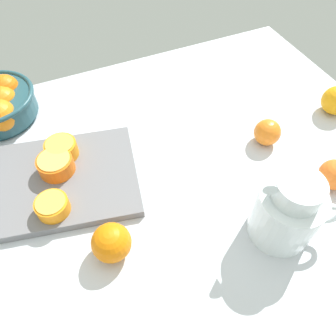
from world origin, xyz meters
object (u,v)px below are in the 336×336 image
Objects in this scene: juice_pitcher at (286,214)px; loose_orange_2 at (267,132)px; orange_half_0 at (56,165)px; loose_orange_3 at (336,100)px; loose_orange_4 at (334,175)px; cutting_board at (63,180)px; orange_half_2 at (52,206)px; orange_half_1 at (61,149)px; loose_orange_0 at (111,243)px.

loose_orange_2 is at bearing 62.11° from juice_pitcher.
orange_half_0 is 77.01cm from loose_orange_3.
loose_orange_4 is (6.30, -17.88, 0.16)cm from loose_orange_2.
cutting_board is 5.09× the size of loose_orange_2.
loose_orange_4 is (61.61, -17.66, -0.38)cm from orange_half_2.
orange_half_0 is at bearing 74.02° from orange_half_2.
orange_half_2 is (-43.12, 22.83, -2.67)cm from juice_pitcher.
juice_pitcher is at bearing -145.27° from loose_orange_3.
juice_pitcher reaches higher than loose_orange_2.
orange_half_1 is (-37.72, 37.89, -2.29)cm from juice_pitcher.
loose_orange_0 is (5.60, -21.58, 2.91)cm from cutting_board.
loose_orange_2 reaches higher than orange_half_2.
juice_pitcher is at bearing -40.01° from orange_half_0.
loose_orange_2 is at bearing -16.56° from orange_half_1.
juice_pitcher reaches higher than loose_orange_0.
loose_orange_2 reaches higher than orange_half_0.
loose_orange_2 is (12.20, 23.05, -3.21)cm from juice_pitcher.
orange_half_1 is at bearing 73.63° from cutting_board.
cutting_board is 52.58cm from loose_orange_2.
loose_orange_0 is 1.12× the size of loose_orange_4.
orange_half_2 is (-3.09, -10.78, -0.37)cm from orange_half_0.
orange_half_1 is 0.97× the size of loose_orange_3.
loose_orange_3 reaches higher than loose_orange_2.
loose_orange_3 is 1.11× the size of loose_orange_4.
orange_half_0 reaches higher than orange_half_2.
loose_orange_3 is at bearing -4.35° from cutting_board.
juice_pitcher is at bearing -45.13° from orange_half_1.
orange_half_2 is (-5.40, -15.06, -0.38)cm from orange_half_1.
juice_pitcher reaches higher than loose_orange_4.
cutting_board is 4.86× the size of loose_orange_4.
juice_pitcher reaches higher than loose_orange_3.
orange_half_2 is at bearing -109.71° from orange_half_1.
loose_orange_2 is 0.95× the size of loose_orange_4.
juice_pitcher reaches higher than orange_half_2.
cutting_board is 63.77cm from loose_orange_4.
orange_half_2 is at bearing -112.33° from cutting_board.
loose_orange_3 is at bearing 34.73° from juice_pitcher.
loose_orange_0 reaches higher than orange_half_2.
orange_half_2 is 1.00× the size of loose_orange_4.
loose_orange_0 is at bearing 164.36° from juice_pitcher.
loose_orange_3 is 27.06cm from loose_orange_4.
loose_orange_3 is (36.53, 25.33, -2.66)cm from juice_pitcher.
juice_pitcher is 2.49× the size of orange_half_2.
loose_orange_2 is at bearing 16.26° from loose_orange_0.
loose_orange_3 is at bearing -9.60° from orange_half_1.
orange_half_0 is at bearing 168.57° from loose_orange_2.
orange_half_0 is 11.21cm from orange_half_2.
loose_orange_4 reaches higher than orange_half_0.
juice_pitcher reaches higher than cutting_board.
cutting_board is at bearing -82.58° from orange_half_0.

